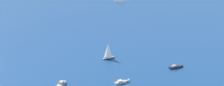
% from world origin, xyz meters
% --- Properties ---
extents(motorboat_near_centre, '(6.79, 8.66, 2.57)m').
position_xyz_m(motorboat_near_centre, '(-9.83, 30.04, 0.69)').
color(motorboat_near_centre, '#9E9993').
rests_on(motorboat_near_centre, ground_plane).
extents(motorboat_far_port, '(4.78, 10.90, 3.07)m').
position_xyz_m(motorboat_far_port, '(-37.79, 8.44, 0.83)').
color(motorboat_far_port, '#9E9993').
rests_on(motorboat_far_port, ground_plane).
extents(motorboat_trailing, '(7.32, 8.61, 2.62)m').
position_xyz_m(motorboat_trailing, '(8.88, 65.74, 0.71)').
color(motorboat_trailing, black).
rests_on(motorboat_trailing, ground_plane).
extents(sailboat_outer_ring_a, '(7.15, 9.17, 11.82)m').
position_xyz_m(sailboat_outer_ring_a, '(-35.59, 58.31, 5.39)').
color(sailboat_outer_ring_a, '#9E9993').
rests_on(sailboat_outer_ring_a, ground_plane).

